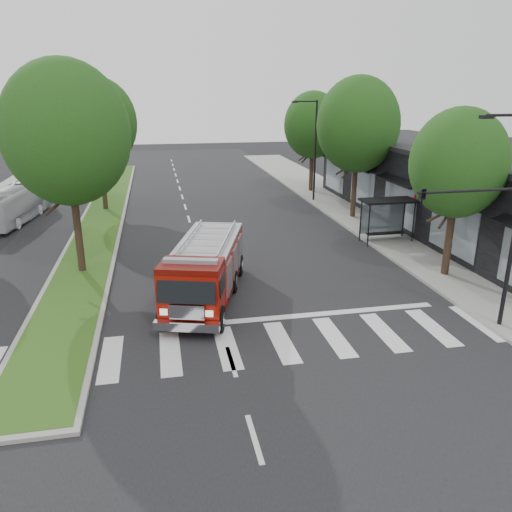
{
  "coord_description": "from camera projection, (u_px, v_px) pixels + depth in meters",
  "views": [
    {
      "loc": [
        -2.1,
        -18.69,
        8.67
      ],
      "look_at": [
        1.97,
        1.6,
        1.8
      ],
      "focal_mm": 35.0,
      "sensor_mm": 36.0,
      "label": 1
    }
  ],
  "objects": [
    {
      "name": "tree_median_far",
      "position": [
        98.0,
        123.0,
        35.95
      ],
      "size": [
        5.6,
        5.6,
        9.72
      ],
      "color": "black",
      "rests_on": "ground"
    },
    {
      "name": "storefront_row",
      "position": [
        458.0,
        191.0,
        32.21
      ],
      "size": [
        8.0,
        30.0,
        5.0
      ],
      "primitive_type": "cube",
      "color": "black",
      "rests_on": "ground"
    },
    {
      "name": "tree_right_mid",
      "position": [
        358.0,
        125.0,
        33.64
      ],
      "size": [
        5.6,
        5.6,
        9.72
      ],
      "color": "black",
      "rests_on": "ground"
    },
    {
      "name": "city_bus",
      "position": [
        15.0,
        203.0,
        34.61
      ],
      "size": [
        3.33,
        9.11,
        2.48
      ],
      "primitive_type": "imported",
      "rotation": [
        0.0,
        0.0,
        -0.14
      ],
      "color": "silver",
      "rests_on": "ground"
    },
    {
      "name": "streetlight_right_near",
      "position": [
        497.0,
        210.0,
        17.58
      ],
      "size": [
        4.08,
        0.22,
        8.0
      ],
      "color": "black",
      "rests_on": "ground"
    },
    {
      "name": "median",
      "position": [
        104.0,
        216.0,
        36.11
      ],
      "size": [
        3.0,
        50.0,
        0.15
      ],
      "color": "gray",
      "rests_on": "ground"
    },
    {
      "name": "fire_engine",
      "position": [
        206.0,
        270.0,
        21.5
      ],
      "size": [
        4.53,
        8.35,
        2.78
      ],
      "rotation": [
        0.0,
        0.0,
        -0.29
      ],
      "color": "#5B0A04",
      "rests_on": "ground"
    },
    {
      "name": "tree_median_near",
      "position": [
        67.0,
        133.0,
        22.82
      ],
      "size": [
        5.8,
        5.8,
        10.16
      ],
      "color": "black",
      "rests_on": "ground"
    },
    {
      "name": "tree_right_near",
      "position": [
        458.0,
        164.0,
        22.79
      ],
      "size": [
        4.4,
        4.4,
        8.05
      ],
      "color": "black",
      "rests_on": "ground"
    },
    {
      "name": "bus_shelter",
      "position": [
        387.0,
        208.0,
        29.54
      ],
      "size": [
        3.2,
        1.6,
        2.61
      ],
      "color": "black",
      "rests_on": "ground"
    },
    {
      "name": "sidewalk_right",
      "position": [
        390.0,
        231.0,
        32.13
      ],
      "size": [
        5.0,
        80.0,
        0.15
      ],
      "primitive_type": "cube",
      "color": "gray",
      "rests_on": "ground"
    },
    {
      "name": "streetlight_right_far",
      "position": [
        314.0,
        146.0,
        39.64
      ],
      "size": [
        2.11,
        0.2,
        8.0
      ],
      "color": "black",
      "rests_on": "ground"
    },
    {
      "name": "ground",
      "position": [
        217.0,
        312.0,
        20.51
      ],
      "size": [
        140.0,
        140.0,
        0.0
      ],
      "primitive_type": "plane",
      "color": "black",
      "rests_on": "ground"
    },
    {
      "name": "tree_right_far",
      "position": [
        313.0,
        125.0,
        43.15
      ],
      "size": [
        5.0,
        5.0,
        8.73
      ],
      "color": "black",
      "rests_on": "ground"
    }
  ]
}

